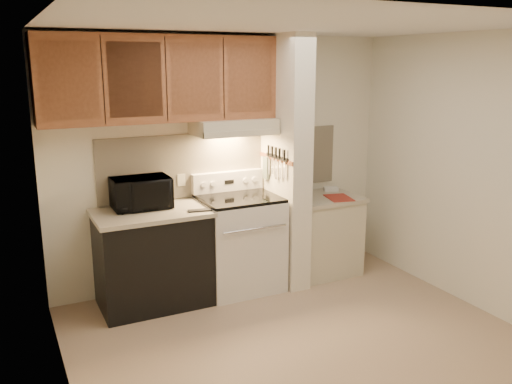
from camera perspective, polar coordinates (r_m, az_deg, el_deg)
floor at (r=4.68m, az=4.37°, el=-15.02°), size 3.60×3.60×0.00m
ceiling at (r=4.12m, az=5.02°, el=17.19°), size 3.60×3.60×0.00m
wall_back at (r=5.54m, az=-3.28°, el=3.29°), size 3.60×2.50×0.02m
wall_left at (r=3.68m, az=-20.27°, el=-2.86°), size 0.02×3.00×2.50m
wall_right at (r=5.36m, az=21.47°, el=2.01°), size 0.02×3.00×2.50m
backsplash at (r=5.53m, az=-3.23°, el=3.12°), size 2.60×0.02×0.63m
range_body at (r=5.44m, az=-1.74°, el=-5.51°), size 0.76×0.65×0.92m
oven_window at (r=5.15m, az=-0.28°, el=-6.13°), size 0.50×0.01×0.30m
oven_handle at (r=5.05m, az=-0.09°, el=-3.91°), size 0.65×0.02×0.02m
cooktop at (r=5.30m, az=-1.78°, el=-0.65°), size 0.74×0.64×0.03m
range_backguard at (r=5.53m, az=-3.01°, el=1.15°), size 0.76×0.08×0.20m
range_display at (r=5.49m, az=-2.83°, el=1.07°), size 0.10×0.01×0.04m
range_knob_left_outer at (r=5.38m, az=-5.56°, el=0.78°), size 0.05×0.02×0.05m
range_knob_left_inner at (r=5.42m, az=-4.57°, el=0.88°), size 0.05×0.02×0.05m
range_knob_right_inner at (r=5.56m, az=-1.12°, el=1.24°), size 0.05×0.02×0.05m
range_knob_right_outer at (r=5.60m, az=-0.19°, el=1.34°), size 0.05×0.02×0.05m
dishwasher_front at (r=5.17m, az=-10.76°, el=-7.05°), size 1.00×0.63×0.87m
left_countertop at (r=5.03m, az=-10.99°, el=-2.20°), size 1.04×0.67×0.04m
spoon_rest at (r=4.96m, az=-5.93°, el=-1.93°), size 0.22×0.10×0.01m
teal_jar at (r=5.24m, az=-11.13°, el=-0.82°), size 0.10×0.10×0.10m
outlet at (r=5.38m, az=-7.86°, el=1.25°), size 0.08×0.01×0.12m
microwave at (r=5.11m, az=-12.03°, el=-0.09°), size 0.53×0.36×0.29m
partition_pillar at (r=5.45m, az=3.11°, el=3.13°), size 0.22×0.70×2.50m
pillar_trim at (r=5.39m, az=2.04°, el=3.55°), size 0.01×0.70×0.04m
knife_strip at (r=5.34m, az=2.24°, el=3.67°), size 0.02×0.42×0.04m
knife_blade_a at (r=5.20m, az=3.00°, el=2.29°), size 0.01×0.03×0.16m
knife_handle_a at (r=5.18m, az=3.02°, el=3.92°), size 0.02×0.02×0.10m
knife_blade_b at (r=5.28m, az=2.56°, el=2.34°), size 0.01×0.04×0.18m
knife_handle_b at (r=5.26m, az=2.51°, el=4.08°), size 0.02×0.02×0.10m
knife_blade_c at (r=5.35m, az=2.13°, el=2.39°), size 0.01×0.04×0.20m
knife_handle_c at (r=5.33m, az=2.12°, el=4.20°), size 0.02×0.02×0.10m
knife_blade_d at (r=5.41m, az=1.76°, el=2.74°), size 0.01×0.04×0.16m
knife_handle_d at (r=5.39m, az=1.73°, el=4.32°), size 0.02×0.02×0.10m
knife_blade_e at (r=5.49m, az=1.31°, el=2.80°), size 0.01×0.04×0.18m
knife_handle_e at (r=5.47m, az=1.31°, el=4.45°), size 0.02×0.02×0.10m
oven_mitt at (r=5.55m, az=1.06°, el=2.56°), size 0.03×0.09×0.23m
right_cab_base at (r=5.89m, az=6.93°, el=-4.64°), size 0.70×0.60×0.81m
right_countertop at (r=5.78m, az=7.05°, el=-0.63°), size 0.74×0.64×0.04m
red_folder at (r=5.70m, az=8.72°, el=-0.60°), size 0.30×0.36×0.01m
white_box at (r=6.03m, az=7.88°, el=0.34°), size 0.18×0.15×0.04m
range_hood at (r=5.29m, az=-2.40°, el=6.92°), size 0.78×0.44×0.15m
hood_lip at (r=5.10m, az=-1.43°, el=6.17°), size 0.78×0.04×0.06m
upper_cabinets at (r=5.06m, az=-9.98°, el=11.65°), size 2.18×0.33×0.77m
cab_door_a at (r=4.73m, az=-19.12°, el=11.01°), size 0.46×0.01×0.63m
cab_gap_a at (r=4.78m, az=-15.83°, el=11.25°), size 0.01×0.01×0.73m
cab_door_b at (r=4.83m, az=-12.59°, el=11.46°), size 0.46×0.01×0.63m
cab_gap_b at (r=4.90m, az=-9.44°, el=11.62°), size 0.01×0.01×0.73m
cab_door_c at (r=4.99m, az=-6.39°, el=11.75°), size 0.46×0.01×0.63m
cab_gap_c at (r=5.09m, az=-3.44°, el=11.84°), size 0.01×0.01×0.73m
cab_door_d at (r=5.20m, az=-0.61°, el=11.90°), size 0.46×0.01×0.63m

